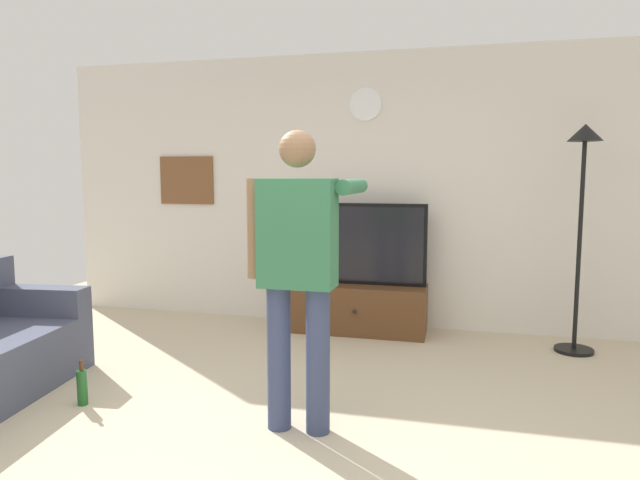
{
  "coord_description": "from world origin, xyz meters",
  "views": [
    {
      "loc": [
        0.97,
        -2.59,
        1.5
      ],
      "look_at": [
        0.01,
        1.2,
        1.05
      ],
      "focal_mm": 31.3,
      "sensor_mm": 36.0,
      "label": 1
    }
  ],
  "objects_px": {
    "television": "(360,244)",
    "beverage_bottle": "(82,387)",
    "framed_picture": "(187,180)",
    "floor_lamp": "(582,191)",
    "person_standing_nearer_lamp": "(298,263)",
    "tv_stand": "(359,308)",
    "wall_clock": "(366,104)"
  },
  "relations": [
    {
      "from": "television",
      "to": "beverage_bottle",
      "type": "xyz_separation_m",
      "value": [
        -1.45,
        -2.2,
        -0.73
      ]
    },
    {
      "from": "framed_picture",
      "to": "floor_lamp",
      "type": "bearing_deg",
      "value": -6.65
    },
    {
      "from": "television",
      "to": "person_standing_nearer_lamp",
      "type": "xyz_separation_m",
      "value": [
        0.03,
        -2.19,
        0.15
      ]
    },
    {
      "from": "tv_stand",
      "to": "person_standing_nearer_lamp",
      "type": "relative_size",
      "value": 0.73
    },
    {
      "from": "wall_clock",
      "to": "floor_lamp",
      "type": "distance_m",
      "value": 2.12
    },
    {
      "from": "wall_clock",
      "to": "floor_lamp",
      "type": "relative_size",
      "value": 0.16
    },
    {
      "from": "television",
      "to": "beverage_bottle",
      "type": "height_order",
      "value": "television"
    },
    {
      "from": "television",
      "to": "person_standing_nearer_lamp",
      "type": "height_order",
      "value": "person_standing_nearer_lamp"
    },
    {
      "from": "floor_lamp",
      "to": "person_standing_nearer_lamp",
      "type": "distance_m",
      "value": 2.76
    },
    {
      "from": "tv_stand",
      "to": "television",
      "type": "distance_m",
      "value": 0.62
    },
    {
      "from": "television",
      "to": "floor_lamp",
      "type": "distance_m",
      "value": 1.98
    },
    {
      "from": "television",
      "to": "floor_lamp",
      "type": "bearing_deg",
      "value": -5.96
    },
    {
      "from": "wall_clock",
      "to": "tv_stand",
      "type": "bearing_deg",
      "value": -90.0
    },
    {
      "from": "tv_stand",
      "to": "framed_picture",
      "type": "bearing_deg",
      "value": 171.33
    },
    {
      "from": "framed_picture",
      "to": "person_standing_nearer_lamp",
      "type": "height_order",
      "value": "person_standing_nearer_lamp"
    },
    {
      "from": "wall_clock",
      "to": "beverage_bottle",
      "type": "bearing_deg",
      "value": -120.73
    },
    {
      "from": "tv_stand",
      "to": "floor_lamp",
      "type": "relative_size",
      "value": 0.67
    },
    {
      "from": "tv_stand",
      "to": "beverage_bottle",
      "type": "bearing_deg",
      "value": -123.99
    },
    {
      "from": "person_standing_nearer_lamp",
      "to": "beverage_bottle",
      "type": "distance_m",
      "value": 1.72
    },
    {
      "from": "television",
      "to": "wall_clock",
      "type": "xyz_separation_m",
      "value": [
        0.0,
        0.24,
        1.34
      ]
    },
    {
      "from": "beverage_bottle",
      "to": "television",
      "type": "bearing_deg",
      "value": 56.57
    },
    {
      "from": "wall_clock",
      "to": "person_standing_nearer_lamp",
      "type": "xyz_separation_m",
      "value": [
        0.03,
        -2.43,
        -1.19
      ]
    },
    {
      "from": "wall_clock",
      "to": "floor_lamp",
      "type": "height_order",
      "value": "wall_clock"
    },
    {
      "from": "person_standing_nearer_lamp",
      "to": "beverage_bottle",
      "type": "relative_size",
      "value": 5.8
    },
    {
      "from": "tv_stand",
      "to": "person_standing_nearer_lamp",
      "type": "xyz_separation_m",
      "value": [
        0.03,
        -2.14,
        0.77
      ]
    },
    {
      "from": "television",
      "to": "wall_clock",
      "type": "height_order",
      "value": "wall_clock"
    },
    {
      "from": "person_standing_nearer_lamp",
      "to": "framed_picture",
      "type": "bearing_deg",
      "value": 128.87
    },
    {
      "from": "framed_picture",
      "to": "beverage_bottle",
      "type": "relative_size",
      "value": 2.02
    },
    {
      "from": "person_standing_nearer_lamp",
      "to": "beverage_bottle",
      "type": "bearing_deg",
      "value": -179.47
    },
    {
      "from": "television",
      "to": "framed_picture",
      "type": "distance_m",
      "value": 2.04
    },
    {
      "from": "wall_clock",
      "to": "beverage_bottle",
      "type": "xyz_separation_m",
      "value": [
        -1.45,
        -2.45,
        -2.07
      ]
    },
    {
      "from": "television",
      "to": "framed_picture",
      "type": "bearing_deg",
      "value": 172.68
    }
  ]
}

